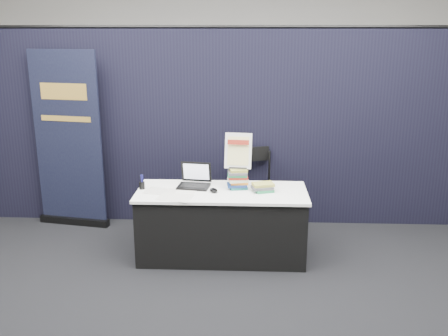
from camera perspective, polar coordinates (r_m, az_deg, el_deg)
floor at (r=5.08m, az=-0.56°, el=-12.67°), size 8.00×8.00×0.00m
wall_back at (r=8.48m, az=0.90°, el=11.32°), size 8.00×0.02×3.50m
drape_partition at (r=6.18m, az=0.22°, el=4.45°), size 6.00×0.08×2.40m
display_table at (r=5.41m, az=-0.25°, el=-6.38°), size 1.80×0.75×0.75m
laptop at (r=5.42m, az=-3.46°, el=-1.48°), size 0.36×0.31×0.25m
mouse at (r=5.24m, az=-1.20°, el=-2.56°), size 0.12×0.14×0.04m
brochure_left at (r=5.30m, az=-7.24°, el=-2.65°), size 0.37×0.30×0.00m
brochure_mid at (r=5.10m, az=-5.63°, el=-3.37°), size 0.38×0.31×0.00m
brochure_right at (r=5.29m, az=-4.69°, el=-2.61°), size 0.31×0.24×0.00m
pen_cup at (r=5.40m, az=-9.36°, el=-1.98°), size 0.07×0.07×0.08m
book_stack_tall at (r=5.33m, az=1.60°, el=-1.22°), size 0.22×0.18×0.22m
book_stack_short at (r=5.27m, az=4.46°, el=-2.22°), size 0.24×0.21×0.09m
info_sign at (r=5.28m, az=1.63°, el=1.93°), size 0.29×0.15×0.39m
pullup_banner at (r=6.40m, az=-17.30°, el=1.95°), size 0.92×0.26×2.17m
stacking_chair at (r=6.01m, az=3.15°, el=-2.19°), size 0.58×0.59×1.01m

